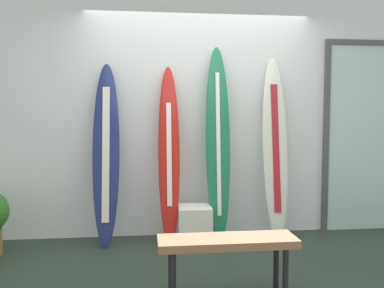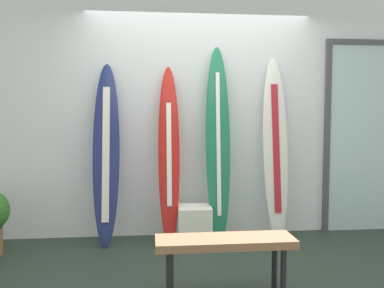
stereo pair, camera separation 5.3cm
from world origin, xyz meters
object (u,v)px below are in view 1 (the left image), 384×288
object	(u,v)px
surfboard_emerald	(218,145)
glass_door	(369,133)
surfboard_crimson	(169,155)
display_block_left	(195,225)
surfboard_navy	(106,155)
surfboard_ivory	(275,148)
bench	(227,246)

from	to	relation	value
surfboard_emerald	glass_door	xyz separation A→B (m)	(1.86, 0.22, 0.10)
surfboard_crimson	surfboard_emerald	bearing A→B (deg)	2.03
display_block_left	surfboard_navy	bearing A→B (deg)	173.42
surfboard_navy	display_block_left	bearing A→B (deg)	-6.58
surfboard_ivory	display_block_left	world-z (taller)	surfboard_ivory
surfboard_emerald	surfboard_crimson	bearing A→B (deg)	-177.97
surfboard_emerald	bench	bearing A→B (deg)	-97.25
display_block_left	glass_door	world-z (taller)	glass_door
surfboard_navy	surfboard_crimson	bearing A→B (deg)	-0.81
display_block_left	glass_door	bearing A→B (deg)	8.97
bench	glass_door	bearing A→B (deg)	38.59
surfboard_navy	surfboard_crimson	world-z (taller)	surfboard_navy
glass_door	bench	size ratio (longest dim) A/B	2.16
surfboard_crimson	surfboard_ivory	bearing A→B (deg)	2.50
surfboard_emerald	display_block_left	size ratio (longest dim) A/B	5.29
surfboard_crimson	bench	world-z (taller)	surfboard_crimson
surfboard_ivory	surfboard_navy	bearing A→B (deg)	-178.69
surfboard_crimson	surfboard_navy	bearing A→B (deg)	179.19
bench	display_block_left	bearing A→B (deg)	93.85
surfboard_crimson	glass_door	distance (m)	2.42
surfboard_navy	surfboard_ivory	size ratio (longest dim) A/B	0.96
surfboard_ivory	display_block_left	xyz separation A→B (m)	(-0.92, -0.15, -0.81)
surfboard_ivory	glass_door	world-z (taller)	glass_door
surfboard_emerald	surfboard_ivory	xyz separation A→B (m)	(0.65, 0.03, -0.04)
surfboard_emerald	glass_door	size ratio (longest dim) A/B	0.95
surfboard_navy	surfboard_crimson	size ratio (longest dim) A/B	1.01
surfboard_emerald	bench	xyz separation A→B (m)	(-0.18, -1.41, -0.65)
surfboard_crimson	surfboard_ivory	xyz separation A→B (m)	(1.19, 0.05, 0.07)
surfboard_crimson	display_block_left	world-z (taller)	surfboard_crimson
glass_door	bench	bearing A→B (deg)	-141.41
surfboard_crimson	surfboard_ivory	world-z (taller)	surfboard_ivory
surfboard_crimson	surfboard_emerald	xyz separation A→B (m)	(0.53, 0.02, 0.11)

